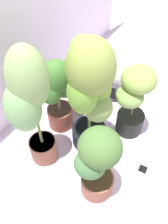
% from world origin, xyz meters
% --- Properties ---
extents(ground_plane, '(8.00, 8.00, 0.00)m').
position_xyz_m(ground_plane, '(0.00, 0.00, 0.00)').
color(ground_plane, silver).
rests_on(ground_plane, ground).
extents(mylar_back_wall, '(3.20, 0.01, 2.00)m').
position_xyz_m(mylar_back_wall, '(0.00, 0.86, 1.00)').
color(mylar_back_wall, silver).
rests_on(mylar_back_wall, ground).
extents(potted_plant_front_right, '(0.36, 0.30, 0.68)m').
position_xyz_m(potted_plant_front_right, '(0.29, -0.06, 0.39)').
color(potted_plant_front_right, black).
rests_on(potted_plant_front_right, ground).
extents(potted_plant_center, '(0.42, 0.42, 1.01)m').
position_xyz_m(potted_plant_center, '(0.01, 0.16, 0.60)').
color(potted_plant_center, black).
rests_on(potted_plant_center, ground).
extents(potted_plant_front_left, '(0.38, 0.38, 0.68)m').
position_xyz_m(potted_plant_front_left, '(-0.34, -0.11, 0.40)').
color(potted_plant_front_left, '#90563F').
rests_on(potted_plant_front_left, ground).
extents(potted_plant_back_right, '(0.40, 0.34, 0.78)m').
position_xyz_m(potted_plant_back_right, '(0.28, 0.42, 0.47)').
color(potted_plant_back_right, black).
rests_on(potted_plant_back_right, ground).
extents(potted_plant_back_center, '(0.36, 0.33, 0.70)m').
position_xyz_m(potted_plant_back_center, '(0.03, 0.47, 0.41)').
color(potted_plant_back_center, '#98513A').
rests_on(potted_plant_back_center, ground).
extents(potted_plant_back_left, '(0.36, 0.35, 1.07)m').
position_xyz_m(potted_plant_back_left, '(-0.33, 0.39, 0.65)').
color(potted_plant_back_left, brown).
rests_on(potted_plant_back_left, ground).
extents(hygrometer_box, '(0.09, 0.09, 0.03)m').
position_xyz_m(hygrometer_box, '(0.00, -0.34, 0.01)').
color(hygrometer_box, white).
rests_on(hygrometer_box, ground).
extents(floor_fan, '(0.28, 0.28, 0.36)m').
position_xyz_m(floor_fan, '(0.61, 0.22, 0.23)').
color(floor_fan, '#252029').
rests_on(floor_fan, ground).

